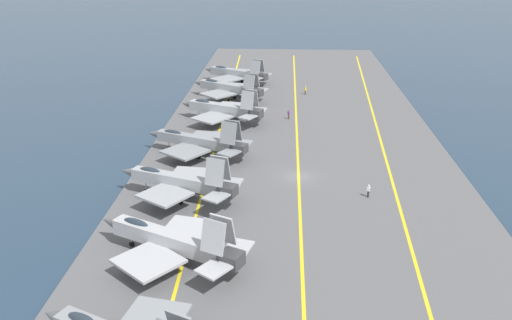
# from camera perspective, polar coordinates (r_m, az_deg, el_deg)

# --- Properties ---
(ground_plane) EXTENTS (2000.00, 2000.00, 0.00)m
(ground_plane) POSITION_cam_1_polar(r_m,az_deg,el_deg) (75.08, 4.49, -2.03)
(ground_plane) COLOR #23384C
(carrier_deck) EXTENTS (192.43, 46.14, 0.40)m
(carrier_deck) POSITION_cam_1_polar(r_m,az_deg,el_deg) (75.00, 4.49, -1.90)
(carrier_deck) COLOR #565659
(carrier_deck) RESTS_ON ground
(deck_stripe_foul_line) EXTENTS (172.90, 10.68, 0.01)m
(deck_stripe_foul_line) POSITION_cam_1_polar(r_m,az_deg,el_deg) (76.31, 14.07, -1.92)
(deck_stripe_foul_line) COLOR yellow
(deck_stripe_foul_line) RESTS_ON carrier_deck
(deck_stripe_centerline) EXTENTS (173.18, 0.36, 0.01)m
(deck_stripe_centerline) POSITION_cam_1_polar(r_m,az_deg,el_deg) (74.91, 4.50, -1.75)
(deck_stripe_centerline) COLOR yellow
(deck_stripe_centerline) RESTS_ON carrier_deck
(deck_stripe_edge_line) EXTENTS (173.11, 5.82, 0.01)m
(deck_stripe_edge_line) POSITION_cam_1_polar(r_m,az_deg,el_deg) (75.65, -5.16, -1.53)
(deck_stripe_edge_line) COLOR yellow
(deck_stripe_edge_line) RESTS_ON carrier_deck
(parked_jet_second) EXTENTS (13.02, 17.10, 6.28)m
(parked_jet_second) POSITION_cam_1_polar(r_m,az_deg,el_deg) (55.48, -9.02, -8.33)
(parked_jet_second) COLOR #A8AAAF
(parked_jet_second) RESTS_ON carrier_deck
(parked_jet_third) EXTENTS (12.21, 16.44, 6.61)m
(parked_jet_third) POSITION_cam_1_polar(r_m,az_deg,el_deg) (67.66, -8.08, -2.21)
(parked_jet_third) COLOR #93999E
(parked_jet_third) RESTS_ON carrier_deck
(parked_jet_fourth) EXTENTS (12.96, 17.10, 6.26)m
(parked_jet_fourth) POSITION_cam_1_polar(r_m,az_deg,el_deg) (81.74, -6.14, 1.99)
(parked_jet_fourth) COLOR gray
(parked_jet_fourth) RESTS_ON carrier_deck
(parked_jet_fifth) EXTENTS (13.82, 16.31, 6.47)m
(parked_jet_fifth) POSITION_cam_1_polar(r_m,az_deg,el_deg) (97.22, -3.59, 5.39)
(parked_jet_fifth) COLOR #93999E
(parked_jet_fifth) RESTS_ON carrier_deck
(parked_jet_sixth) EXTENTS (13.31, 16.46, 6.08)m
(parked_jet_sixth) POSITION_cam_1_polar(r_m,az_deg,el_deg) (111.38, -2.95, 7.59)
(parked_jet_sixth) COLOR gray
(parked_jet_sixth) RESTS_ON carrier_deck
(parked_jet_seventh) EXTENTS (14.07, 16.38, 6.02)m
(parked_jet_seventh) POSITION_cam_1_polar(r_m,az_deg,el_deg) (124.91, -2.10, 9.10)
(parked_jet_seventh) COLOR gray
(parked_jet_seventh) RESTS_ON carrier_deck
(crew_white_vest) EXTENTS (0.37, 0.44, 1.73)m
(crew_white_vest) POSITION_cam_1_polar(r_m,az_deg,el_deg) (69.86, 11.76, -3.14)
(crew_white_vest) COLOR #232328
(crew_white_vest) RESTS_ON carrier_deck
(crew_purple_vest) EXTENTS (0.41, 0.46, 1.80)m
(crew_purple_vest) POSITION_cam_1_polar(r_m,az_deg,el_deg) (99.11, 3.46, 4.85)
(crew_purple_vest) COLOR #383328
(crew_purple_vest) RESTS_ON carrier_deck
(crew_yellow_vest) EXTENTS (0.45, 0.40, 1.81)m
(crew_yellow_vest) POSITION_cam_1_polar(r_m,az_deg,el_deg) (116.07, 5.21, 7.35)
(crew_yellow_vest) COLOR #383328
(crew_yellow_vest) RESTS_ON carrier_deck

